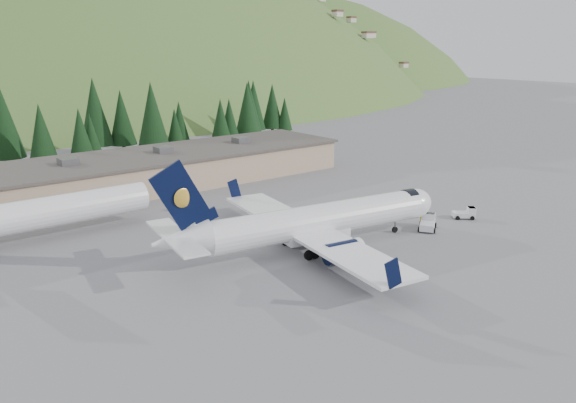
# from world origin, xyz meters

# --- Properties ---
(ground) EXTENTS (600.00, 600.00, 0.00)m
(ground) POSITION_xyz_m (0.00, 0.00, 0.00)
(ground) COLOR slate
(airliner) EXTENTS (34.82, 32.82, 11.57)m
(airliner) POSITION_xyz_m (-1.01, 0.17, 3.08)
(airliner) COLOR white
(airliner) RESTS_ON ground
(second_airliner) EXTENTS (27.50, 11.00, 10.05)m
(second_airliner) POSITION_xyz_m (-24.92, 22.00, 3.32)
(second_airliner) COLOR white
(second_airliner) RESTS_ON ground
(baggage_tug_a) EXTENTS (3.75, 3.31, 1.80)m
(baggage_tug_a) POSITION_xyz_m (14.49, -3.32, 0.81)
(baggage_tug_a) COLOR silver
(baggage_tug_a) RESTS_ON ground
(baggage_tug_b) EXTENTS (3.07, 2.94, 1.51)m
(baggage_tug_b) POSITION_xyz_m (21.92, -3.68, 0.68)
(baggage_tug_b) COLOR silver
(baggage_tug_b) RESTS_ON ground
(terminal_building) EXTENTS (71.00, 17.00, 6.10)m
(terminal_building) POSITION_xyz_m (-5.01, 38.00, 2.62)
(terminal_building) COLOR tan
(terminal_building) RESTS_ON ground
(ramp_worker) EXTENTS (0.68, 0.53, 1.63)m
(ramp_worker) POSITION_xyz_m (15.16, -1.76, 0.81)
(ramp_worker) COLOR #EAC305
(ramp_worker) RESTS_ON ground
(tree_line) EXTENTS (110.85, 19.70, 14.37)m
(tree_line) POSITION_xyz_m (-6.93, 61.32, 7.51)
(tree_line) COLOR black
(tree_line) RESTS_ON ground
(hills) EXTENTS (614.00, 330.00, 300.00)m
(hills) POSITION_xyz_m (53.34, 207.38, -82.80)
(hills) COLOR #405F25
(hills) RESTS_ON ground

